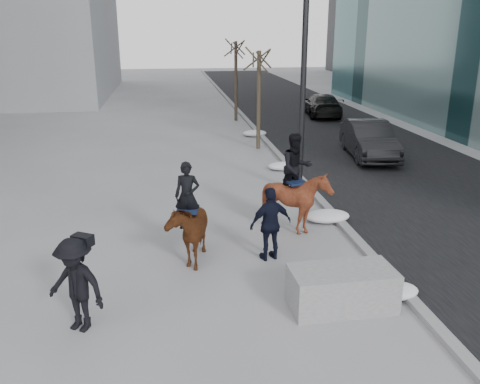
{
  "coord_description": "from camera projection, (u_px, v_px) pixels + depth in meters",
  "views": [
    {
      "loc": [
        -1.64,
        -10.06,
        5.19
      ],
      "look_at": [
        0.0,
        1.2,
        1.5
      ],
      "focal_mm": 38.0,
      "sensor_mm": 36.0,
      "label": 1
    }
  ],
  "objects": [
    {
      "name": "lamppost",
      "position": [
        307.0,
        35.0,
        15.02
      ],
      "size": [
        0.25,
        2.73,
        9.09
      ],
      "color": "black",
      "rests_on": "ground"
    },
    {
      "name": "car_near",
      "position": [
        369.0,
        139.0,
        21.15
      ],
      "size": [
        2.19,
        4.73,
        1.5
      ],
      "primitive_type": "imported",
      "rotation": [
        0.0,
        0.0,
        -0.13
      ],
      "color": "black",
      "rests_on": "ground"
    },
    {
      "name": "tree_near",
      "position": [
        259.0,
        95.0,
        22.17
      ],
      "size": [
        1.2,
        1.2,
        4.74
      ],
      "primitive_type": null,
      "color": "#3B2E23",
      "rests_on": "ground"
    },
    {
      "name": "camera_crew",
      "position": [
        76.0,
        285.0,
        8.92
      ],
      "size": [
        1.31,
        1.13,
        1.75
      ],
      "color": "black",
      "rests_on": "ground"
    },
    {
      "name": "curb",
      "position": [
        281.0,
        157.0,
        21.1
      ],
      "size": [
        0.25,
        90.0,
        0.12
      ],
      "primitive_type": "cube",
      "color": "gray",
      "rests_on": "ground"
    },
    {
      "name": "car_far",
      "position": [
        322.0,
        105.0,
        31.12
      ],
      "size": [
        2.4,
        4.87,
        1.36
      ],
      "primitive_type": "imported",
      "rotation": [
        0.0,
        0.0,
        3.03
      ],
      "color": "black",
      "rests_on": "ground"
    },
    {
      "name": "planter",
      "position": [
        342.0,
        289.0,
        9.78
      ],
      "size": [
        2.03,
        1.06,
        0.8
      ],
      "primitive_type": "cube",
      "rotation": [
        0.0,
        0.0,
        0.03
      ],
      "color": "#98999B",
      "rests_on": "ground"
    },
    {
      "name": "snow_piles",
      "position": [
        296.0,
        181.0,
        17.56
      ],
      "size": [
        1.27,
        16.88,
        0.32
      ],
      "color": "white",
      "rests_on": "ground"
    },
    {
      "name": "feeder",
      "position": [
        271.0,
        224.0,
        11.7
      ],
      "size": [
        1.1,
        0.98,
        1.75
      ],
      "color": "black",
      "rests_on": "ground"
    },
    {
      "name": "tree_far",
      "position": [
        236.0,
        77.0,
        29.03
      ],
      "size": [
        1.2,
        1.2,
        4.97
      ],
      "primitive_type": null,
      "color": "#36251F",
      "rests_on": "ground"
    },
    {
      "name": "ground",
      "position": [
        248.0,
        272.0,
        11.29
      ],
      "size": [
        120.0,
        120.0,
        0.0
      ],
      "primitive_type": "plane",
      "color": "gray",
      "rests_on": "ground"
    },
    {
      "name": "mounted_left",
      "position": [
        188.0,
        225.0,
        11.7
      ],
      "size": [
        1.13,
        1.91,
        2.31
      ],
      "color": "#471E0E",
      "rests_on": "ground"
    },
    {
      "name": "road",
      "position": [
        372.0,
        155.0,
        21.66
      ],
      "size": [
        8.0,
        90.0,
        0.01
      ],
      "primitive_type": "cube",
      "color": "black",
      "rests_on": "ground"
    },
    {
      "name": "mounted_right",
      "position": [
        296.0,
        194.0,
        13.24
      ],
      "size": [
        1.66,
        1.8,
        2.63
      ],
      "color": "#46180E",
      "rests_on": "ground"
    }
  ]
}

